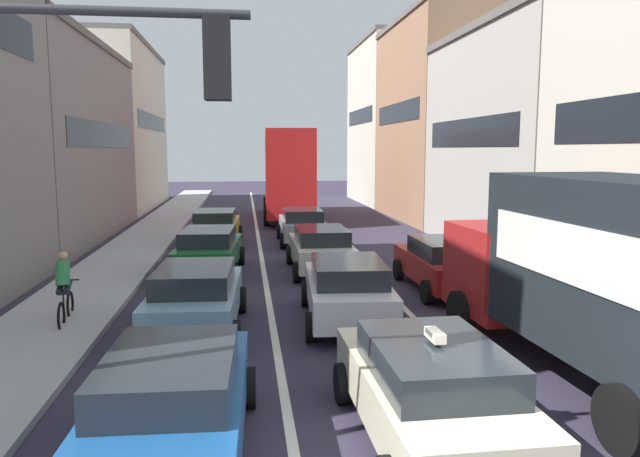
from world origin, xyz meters
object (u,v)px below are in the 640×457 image
object	(u,v)px
hatchback_centre_lane_third	(321,248)
coupe_centre_lane_fourth	(302,225)
taxi_centre_lane_front	(430,389)
sedan_left_lane_fourth	(216,226)
cyclist_on_sidewalk	(64,290)
sedan_centre_lane_second	(347,289)
wagon_left_lane_second	(196,296)
sedan_right_lane_behind_truck	(444,263)
bus_mid_queue_primary	(287,170)
traffic_light_pole	(32,170)
sedan_left_lane_third	(209,250)
removalist_box_truck	(601,271)
sedan_left_lane_front	(173,401)

from	to	relation	value
hatchback_centre_lane_third	coupe_centre_lane_fourth	bearing A→B (deg)	0.33
taxi_centre_lane_front	coupe_centre_lane_fourth	xyz separation A→B (m)	(-0.00, 17.81, -0.00)
sedan_left_lane_fourth	cyclist_on_sidewalk	world-z (taller)	cyclist_on_sidewalk
sedan_centre_lane_second	wagon_left_lane_second	bearing A→B (deg)	98.86
sedan_right_lane_behind_truck	bus_mid_queue_primary	xyz separation A→B (m)	(-3.15, 18.31, 2.03)
coupe_centre_lane_fourth	wagon_left_lane_second	bearing A→B (deg)	164.42
traffic_light_pole	cyclist_on_sidewalk	size ratio (longest dim) A/B	3.18
sedan_left_lane_third	cyclist_on_sidewalk	bearing A→B (deg)	155.46
wagon_left_lane_second	taxi_centre_lane_front	bearing A→B (deg)	-145.04
removalist_box_truck	coupe_centre_lane_fourth	xyz separation A→B (m)	(-3.55, 16.02, -1.18)
sedan_left_lane_front	coupe_centre_lane_fourth	size ratio (longest dim) A/B	1.01
traffic_light_pole	cyclist_on_sidewalk	xyz separation A→B (m)	(-1.96, 7.42, -2.97)
cyclist_on_sidewalk	sedan_right_lane_behind_truck	bearing A→B (deg)	-82.46
sedan_left_lane_third	sedan_left_lane_fourth	size ratio (longest dim) A/B	1.01
sedan_left_lane_third	sedan_left_lane_front	bearing A→B (deg)	-174.97
taxi_centre_lane_front	sedan_left_lane_fourth	bearing A→B (deg)	10.85
removalist_box_truck	hatchback_centre_lane_third	world-z (taller)	removalist_box_truck
sedan_left_lane_front	sedan_right_lane_behind_truck	distance (m)	10.86
traffic_light_pole	sedan_left_lane_fourth	xyz separation A→B (m)	(0.93, 18.77, -3.02)
sedan_left_lane_third	sedan_right_lane_behind_truck	world-z (taller)	same
removalist_box_truck	taxi_centre_lane_front	bearing A→B (deg)	114.06
cyclist_on_sidewalk	sedan_left_lane_fourth	bearing A→B (deg)	-19.79
removalist_box_truck	coupe_centre_lane_fourth	world-z (taller)	removalist_box_truck
sedan_left_lane_fourth	traffic_light_pole	bearing A→B (deg)	179.49
sedan_left_lane_third	coupe_centre_lane_fourth	size ratio (longest dim) A/B	1.02
removalist_box_truck	coupe_centre_lane_fourth	size ratio (longest dim) A/B	1.81
traffic_light_pole	sedan_left_lane_third	xyz separation A→B (m)	(0.98, 12.83, -3.02)
removalist_box_truck	sedan_centre_lane_second	distance (m)	5.63
traffic_light_pole	bus_mid_queue_primary	bearing A→B (deg)	80.59
sedan_left_lane_fourth	sedan_right_lane_behind_truck	world-z (taller)	same
sedan_left_lane_front	coupe_centre_lane_fourth	xyz separation A→B (m)	(3.41, 17.77, 0.00)
removalist_box_truck	coupe_centre_lane_fourth	bearing A→B (deg)	9.74
wagon_left_lane_second	sedan_left_lane_third	size ratio (longest dim) A/B	0.99
removalist_box_truck	sedan_right_lane_behind_truck	distance (m)	6.99
cyclist_on_sidewalk	bus_mid_queue_primary	bearing A→B (deg)	-23.28
removalist_box_truck	wagon_left_lane_second	size ratio (longest dim) A/B	1.78
sedan_left_lane_third	cyclist_on_sidewalk	distance (m)	6.16
sedan_left_lane_front	hatchback_centre_lane_third	xyz separation A→B (m)	(3.43, 11.62, 0.00)
sedan_left_lane_third	sedan_left_lane_fourth	xyz separation A→B (m)	(-0.05, 5.94, 0.00)
sedan_left_lane_third	coupe_centre_lane_fourth	xyz separation A→B (m)	(3.63, 5.99, 0.00)
traffic_light_pole	sedan_left_lane_third	bearing A→B (deg)	85.63
taxi_centre_lane_front	sedan_left_lane_front	xyz separation A→B (m)	(-3.41, 0.04, -0.00)
sedan_left_lane_front	sedan_left_lane_fourth	bearing A→B (deg)	2.85
sedan_left_lane_front	hatchback_centre_lane_third	world-z (taller)	same
cyclist_on_sidewalk	sedan_left_lane_third	bearing A→B (deg)	-34.00
sedan_centre_lane_second	hatchback_centre_lane_third	size ratio (longest dim) A/B	1.02
wagon_left_lane_second	cyclist_on_sidewalk	xyz separation A→B (m)	(-3.01, 0.81, 0.05)
traffic_light_pole	sedan_left_lane_fourth	size ratio (longest dim) A/B	1.26
bus_mid_queue_primary	cyclist_on_sidewalk	distance (m)	21.68
sedan_left_lane_third	bus_mid_queue_primary	distance (m)	15.72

